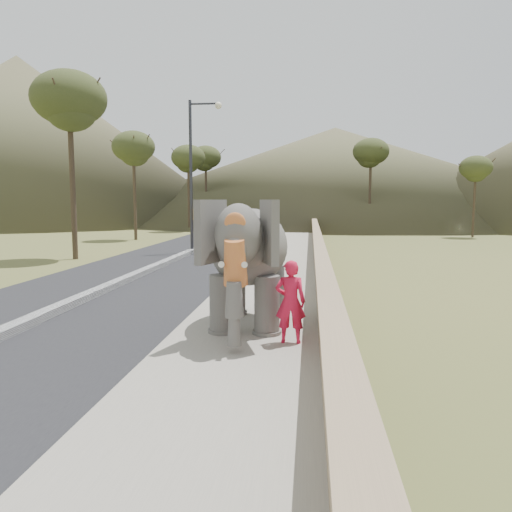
# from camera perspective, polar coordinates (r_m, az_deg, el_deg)

# --- Properties ---
(ground) EXTENTS (160.00, 160.00, 0.00)m
(ground) POSITION_cam_1_polar(r_m,az_deg,el_deg) (10.68, -1.04, -9.04)
(ground) COLOR olive
(ground) RESTS_ON ground
(road) EXTENTS (7.00, 120.00, 0.03)m
(road) POSITION_cam_1_polar(r_m,az_deg,el_deg) (21.36, -11.01, -1.29)
(road) COLOR black
(road) RESTS_ON ground
(median) EXTENTS (0.35, 120.00, 0.22)m
(median) POSITION_cam_1_polar(r_m,az_deg,el_deg) (21.35, -11.02, -1.04)
(median) COLOR black
(median) RESTS_ON ground
(walkway) EXTENTS (3.00, 120.00, 0.15)m
(walkway) POSITION_cam_1_polar(r_m,az_deg,el_deg) (20.44, 2.50, -1.35)
(walkway) COLOR #9E9687
(walkway) RESTS_ON ground
(parapet) EXTENTS (0.30, 120.00, 1.10)m
(parapet) POSITION_cam_1_polar(r_m,az_deg,el_deg) (20.34, 7.15, -0.09)
(parapet) COLOR tan
(parapet) RESTS_ON ground
(lamppost) EXTENTS (1.76, 0.36, 8.00)m
(lamppost) POSITION_cam_1_polar(r_m,az_deg,el_deg) (26.87, -6.81, 10.73)
(lamppost) COLOR #333339
(lamppost) RESTS_ON ground
(signboard) EXTENTS (0.60, 0.08, 2.40)m
(signboard) POSITION_cam_1_polar(r_m,az_deg,el_deg) (26.34, -6.54, 3.79)
(signboard) COLOR #2D2D33
(signboard) RESTS_ON ground
(hill_left) EXTENTS (60.00, 60.00, 22.00)m
(hill_left) POSITION_cam_1_polar(r_m,az_deg,el_deg) (76.57, -25.30, 11.97)
(hill_left) COLOR brown
(hill_left) RESTS_ON ground
(hill_far) EXTENTS (80.00, 80.00, 14.00)m
(hill_far) POSITION_cam_1_polar(r_m,az_deg,el_deg) (80.40, 8.96, 9.35)
(hill_far) COLOR brown
(hill_far) RESTS_ON ground
(elephant_and_man) EXTENTS (2.16, 3.68, 2.66)m
(elephant_and_man) POSITION_cam_1_polar(r_m,az_deg,el_deg) (10.80, -0.67, -0.91)
(elephant_and_man) COLOR #66625D
(elephant_and_man) RESTS_ON ground
(motorcyclist) EXTENTS (2.34, 1.99, 2.03)m
(motorcyclist) POSITION_cam_1_polar(r_m,az_deg,el_deg) (34.87, -1.48, 3.07)
(motorcyclist) COLOR maroon
(motorcyclist) RESTS_ON ground
(trees) EXTENTS (48.28, 43.23, 9.06)m
(trees) POSITION_cam_1_polar(r_m,az_deg,el_deg) (38.93, 4.29, 8.14)
(trees) COLOR #473828
(trees) RESTS_ON ground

